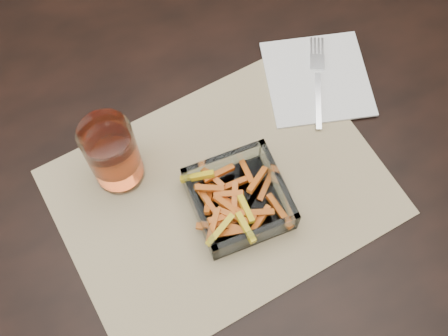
% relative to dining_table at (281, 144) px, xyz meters
% --- Properties ---
extents(dining_table, '(1.60, 0.90, 0.75)m').
position_rel_dining_table_xyz_m(dining_table, '(0.00, 0.00, 0.00)').
color(dining_table, black).
rests_on(dining_table, ground).
extents(placemat, '(0.49, 0.39, 0.00)m').
position_rel_dining_table_xyz_m(placemat, '(-0.14, -0.08, 0.09)').
color(placemat, tan).
rests_on(placemat, dining_table).
extents(glass_bowl, '(0.12, 0.12, 0.05)m').
position_rel_dining_table_xyz_m(glass_bowl, '(-0.12, -0.10, 0.11)').
color(glass_bowl, white).
rests_on(glass_bowl, placemat).
extents(tumbler, '(0.07, 0.07, 0.12)m').
position_rel_dining_table_xyz_m(tumbler, '(-0.26, 0.01, 0.15)').
color(tumbler, white).
rests_on(tumbler, placemat).
extents(napkin, '(0.19, 0.19, 0.00)m').
position_rel_dining_table_xyz_m(napkin, '(0.07, 0.04, 0.09)').
color(napkin, white).
rests_on(napkin, placemat).
extents(fork, '(0.08, 0.16, 0.00)m').
position_rel_dining_table_xyz_m(fork, '(0.07, 0.04, 0.10)').
color(fork, silver).
rests_on(fork, napkin).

